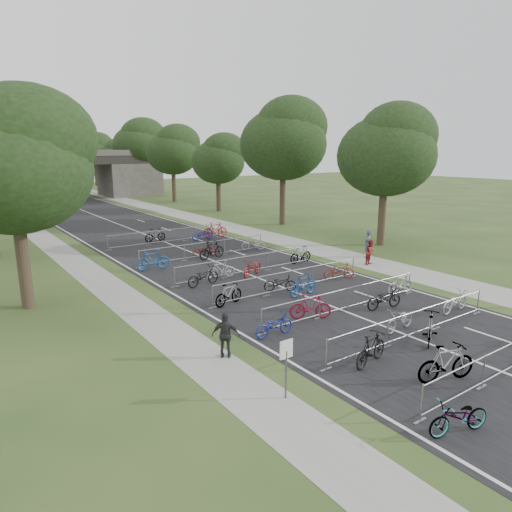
{
  "coord_description": "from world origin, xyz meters",
  "views": [
    {
      "loc": [
        -14.47,
        -6.32,
        7.1
      ],
      "look_at": [
        0.36,
        14.58,
        1.1
      ],
      "focal_mm": 32.0,
      "sensor_mm": 36.0,
      "label": 1
    }
  ],
  "objects_px": {
    "park_sign": "(286,358)",
    "pedestrian_a": "(367,244)",
    "pedestrian_c": "(226,335)",
    "bike_0": "(459,418)",
    "overpass_bridge": "(52,175)",
    "bike_1": "(446,363)",
    "pedestrian_b": "(371,252)"
  },
  "relations": [
    {
      "from": "bike_0",
      "to": "bike_1",
      "type": "relative_size",
      "value": 0.87
    },
    {
      "from": "park_sign",
      "to": "pedestrian_b",
      "type": "relative_size",
      "value": 1.16
    },
    {
      "from": "pedestrian_a",
      "to": "pedestrian_b",
      "type": "bearing_deg",
      "value": 19.07
    },
    {
      "from": "bike_1",
      "to": "pedestrian_b",
      "type": "relative_size",
      "value": 1.31
    },
    {
      "from": "pedestrian_a",
      "to": "bike_1",
      "type": "bearing_deg",
      "value": 21.58
    },
    {
      "from": "bike_0",
      "to": "pedestrian_b",
      "type": "bearing_deg",
      "value": 154.25
    },
    {
      "from": "bike_0",
      "to": "bike_1",
      "type": "xyz_separation_m",
      "value": [
        2.21,
        1.78,
        0.15
      ]
    },
    {
      "from": "overpass_bridge",
      "to": "bike_1",
      "type": "xyz_separation_m",
      "value": [
        -2.09,
        -64.11,
        -2.91
      ]
    },
    {
      "from": "park_sign",
      "to": "bike_1",
      "type": "bearing_deg",
      "value": -24.2
    },
    {
      "from": "pedestrian_a",
      "to": "bike_0",
      "type": "bearing_deg",
      "value": 20.09
    },
    {
      "from": "bike_1",
      "to": "pedestrian_c",
      "type": "xyz_separation_m",
      "value": [
        -4.71,
        5.43,
        0.2
      ]
    },
    {
      "from": "pedestrian_c",
      "to": "bike_1",
      "type": "bearing_deg",
      "value": 168.06
    },
    {
      "from": "bike_0",
      "to": "bike_1",
      "type": "distance_m",
      "value": 2.84
    },
    {
      "from": "bike_1",
      "to": "pedestrian_b",
      "type": "distance_m",
      "value": 14.99
    },
    {
      "from": "overpass_bridge",
      "to": "park_sign",
      "type": "relative_size",
      "value": 16.99
    },
    {
      "from": "park_sign",
      "to": "pedestrian_b",
      "type": "height_order",
      "value": "park_sign"
    },
    {
      "from": "park_sign",
      "to": "pedestrian_b",
      "type": "bearing_deg",
      "value": 32.9
    },
    {
      "from": "pedestrian_b",
      "to": "pedestrian_c",
      "type": "bearing_deg",
      "value": -171.79
    },
    {
      "from": "pedestrian_c",
      "to": "bike_0",
      "type": "bearing_deg",
      "value": 146.28
    },
    {
      "from": "bike_0",
      "to": "pedestrian_c",
      "type": "distance_m",
      "value": 7.64
    },
    {
      "from": "pedestrian_b",
      "to": "pedestrian_c",
      "type": "distance_m",
      "value": 15.6
    },
    {
      "from": "park_sign",
      "to": "pedestrian_c",
      "type": "height_order",
      "value": "park_sign"
    },
    {
      "from": "overpass_bridge",
      "to": "bike_0",
      "type": "height_order",
      "value": "overpass_bridge"
    },
    {
      "from": "park_sign",
      "to": "pedestrian_a",
      "type": "xyz_separation_m",
      "value": [
        15.8,
        10.8,
        -0.35
      ]
    },
    {
      "from": "bike_1",
      "to": "pedestrian_c",
      "type": "relative_size",
      "value": 1.25
    },
    {
      "from": "pedestrian_a",
      "to": "park_sign",
      "type": "bearing_deg",
      "value": 6.6
    },
    {
      "from": "park_sign",
      "to": "pedestrian_c",
      "type": "distance_m",
      "value": 3.34
    },
    {
      "from": "pedestrian_c",
      "to": "pedestrian_b",
      "type": "bearing_deg",
      "value": -120.23
    },
    {
      "from": "park_sign",
      "to": "pedestrian_a",
      "type": "distance_m",
      "value": 19.14
    },
    {
      "from": "bike_0",
      "to": "overpass_bridge",
      "type": "bearing_deg",
      "value": -167.46
    },
    {
      "from": "park_sign",
      "to": "pedestrian_c",
      "type": "bearing_deg",
      "value": 90.0
    },
    {
      "from": "overpass_bridge",
      "to": "bike_1",
      "type": "bearing_deg",
      "value": -91.87
    }
  ]
}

